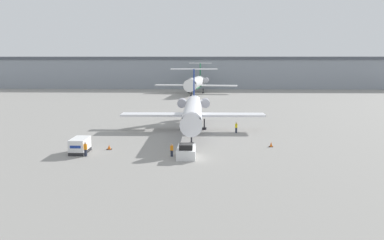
% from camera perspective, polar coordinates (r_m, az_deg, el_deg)
% --- Properties ---
extents(ground_plane, '(600.00, 600.00, 0.00)m').
position_cam_1_polar(ground_plane, '(48.30, -0.32, -5.91)').
color(ground_plane, gray).
extents(terminal_building, '(180.00, 16.80, 13.57)m').
position_cam_1_polar(terminal_building, '(166.69, 1.13, 7.29)').
color(terminal_building, '#8C939E').
rests_on(terminal_building, ground).
extents(airplane_main, '(25.61, 29.53, 10.67)m').
position_cam_1_polar(airplane_main, '(66.43, 0.13, 1.42)').
color(airplane_main, white).
rests_on(airplane_main, ground).
extents(pushback_tug, '(2.40, 4.62, 1.96)m').
position_cam_1_polar(pushback_tug, '(48.95, -0.87, -4.80)').
color(pushback_tug, silver).
rests_on(pushback_tug, ground).
extents(luggage_cart, '(2.04, 3.72, 2.06)m').
position_cam_1_polar(luggage_cart, '(53.19, -16.71, -3.74)').
color(luggage_cart, '#232326').
rests_on(luggage_cart, ground).
extents(worker_near_tug, '(0.40, 0.24, 1.69)m').
position_cam_1_polar(worker_near_tug, '(49.23, -3.10, -4.57)').
color(worker_near_tug, '#232838').
rests_on(worker_near_tug, ground).
extents(worker_by_wing, '(0.40, 0.26, 1.87)m').
position_cam_1_polar(worker_by_wing, '(65.09, 6.75, -1.10)').
color(worker_by_wing, '#232838').
rests_on(worker_by_wing, ground).
extents(worker_on_apron, '(0.40, 0.26, 1.88)m').
position_cam_1_polar(worker_on_apron, '(51.16, -15.93, -4.25)').
color(worker_on_apron, '#232838').
rests_on(worker_on_apron, ground).
extents(traffic_cone_left, '(0.72, 0.72, 0.66)m').
position_cam_1_polar(traffic_cone_left, '(54.33, -12.51, -4.07)').
color(traffic_cone_left, black).
rests_on(traffic_cone_left, ground).
extents(traffic_cone_right, '(0.58, 0.58, 0.74)m').
position_cam_1_polar(traffic_cone_right, '(55.79, 11.96, -3.66)').
color(traffic_cone_right, black).
rests_on(traffic_cone_right, ground).
extents(airplane_parked_far_left, '(30.77, 31.07, 11.08)m').
position_cam_1_polar(airplane_parked_far_left, '(138.93, 0.56, 5.68)').
color(airplane_parked_far_left, white).
rests_on(airplane_parked_far_left, ground).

